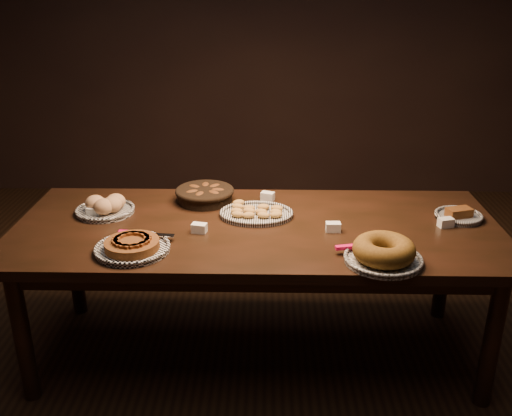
{
  "coord_description": "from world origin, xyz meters",
  "views": [
    {
      "loc": [
        0.05,
        -2.57,
        1.9
      ],
      "look_at": [
        -0.01,
        0.05,
        0.82
      ],
      "focal_mm": 40.0,
      "sensor_mm": 36.0,
      "label": 1
    }
  ],
  "objects_px": {
    "madeleine_platter": "(256,213)",
    "bundt_cake_plate": "(383,253)",
    "apple_tart_plate": "(132,246)",
    "buffet_table": "(257,238)"
  },
  "relations": [
    {
      "from": "buffet_table",
      "to": "apple_tart_plate",
      "type": "bearing_deg",
      "value": -151.67
    },
    {
      "from": "apple_tart_plate",
      "to": "madeleine_platter",
      "type": "relative_size",
      "value": 0.92
    },
    {
      "from": "bundt_cake_plate",
      "to": "apple_tart_plate",
      "type": "bearing_deg",
      "value": -179.7
    },
    {
      "from": "apple_tart_plate",
      "to": "bundt_cake_plate",
      "type": "distance_m",
      "value": 1.1
    },
    {
      "from": "buffet_table",
      "to": "apple_tart_plate",
      "type": "relative_size",
      "value": 7.02
    },
    {
      "from": "apple_tart_plate",
      "to": "madeleine_platter",
      "type": "bearing_deg",
      "value": 56.2
    },
    {
      "from": "apple_tart_plate",
      "to": "madeleine_platter",
      "type": "xyz_separation_m",
      "value": [
        0.54,
        0.41,
        -0.01
      ]
    },
    {
      "from": "buffet_table",
      "to": "madeleine_platter",
      "type": "relative_size",
      "value": 6.47
    },
    {
      "from": "madeleine_platter",
      "to": "bundt_cake_plate",
      "type": "relative_size",
      "value": 1.01
    },
    {
      "from": "buffet_table",
      "to": "apple_tart_plate",
      "type": "xyz_separation_m",
      "value": [
        -0.55,
        -0.3,
        0.1
      ]
    }
  ]
}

